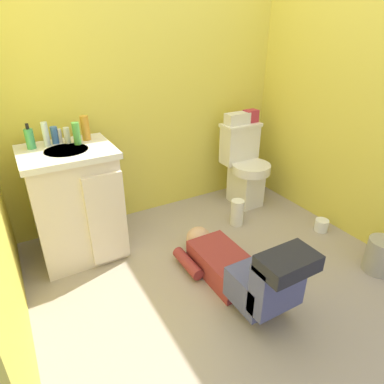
# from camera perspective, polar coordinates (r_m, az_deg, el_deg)

# --- Properties ---
(ground_plane) EXTENTS (2.90, 2.90, 0.04)m
(ground_plane) POSITION_cam_1_polar(r_m,az_deg,el_deg) (2.50, 3.02, -12.29)
(ground_plane) COLOR #A09182
(wall_back) EXTENTS (2.56, 0.08, 2.40)m
(wall_back) POSITION_cam_1_polar(r_m,az_deg,el_deg) (2.84, -7.79, 19.42)
(wall_back) COLOR #DECD4A
(wall_back) RESTS_ON ground_plane
(wall_right) EXTENTS (0.08, 1.90, 2.40)m
(wall_right) POSITION_cam_1_polar(r_m,az_deg,el_deg) (2.84, 26.32, 17.07)
(wall_right) COLOR #DECD4A
(wall_right) RESTS_ON ground_plane
(toilet) EXTENTS (0.36, 0.46, 0.75)m
(toilet) POSITION_cam_1_polar(r_m,az_deg,el_deg) (3.16, 8.91, 4.41)
(toilet) COLOR silver
(toilet) RESTS_ON ground_plane
(vanity_cabinet) EXTENTS (0.60, 0.53, 0.82)m
(vanity_cabinet) POSITION_cam_1_polar(r_m,az_deg,el_deg) (2.50, -19.22, -1.79)
(vanity_cabinet) COLOR beige
(vanity_cabinet) RESTS_ON ground_plane
(faucet) EXTENTS (0.02, 0.02, 0.10)m
(faucet) POSITION_cam_1_polar(r_m,az_deg,el_deg) (2.47, -21.59, 8.88)
(faucet) COLOR silver
(faucet) RESTS_ON vanity_cabinet
(person_plumber) EXTENTS (0.39, 1.06, 0.52)m
(person_plumber) POSITION_cam_1_polar(r_m,az_deg,el_deg) (2.17, 8.13, -12.92)
(person_plumber) COLOR maroon
(person_plumber) RESTS_ON ground_plane
(tissue_box) EXTENTS (0.22, 0.11, 0.10)m
(tissue_box) POSITION_cam_1_polar(r_m,az_deg,el_deg) (3.07, 7.75, 12.33)
(tissue_box) COLOR silver
(tissue_box) RESTS_ON toilet
(toiletry_bag) EXTENTS (0.12, 0.09, 0.11)m
(toiletry_bag) POSITION_cam_1_polar(r_m,az_deg,el_deg) (3.16, 9.99, 12.67)
(toiletry_bag) COLOR #B22D3F
(toiletry_bag) RESTS_ON toilet
(soap_dispenser) EXTENTS (0.06, 0.06, 0.17)m
(soap_dispenser) POSITION_cam_1_polar(r_m,az_deg,el_deg) (2.43, -25.98, 8.22)
(soap_dispenser) COLOR #3F9E5B
(soap_dispenser) RESTS_ON vanity_cabinet
(bottle_clear) EXTENTS (0.04, 0.04, 0.16)m
(bottle_clear) POSITION_cam_1_polar(r_m,az_deg,el_deg) (2.43, -23.72, 9.01)
(bottle_clear) COLOR silver
(bottle_clear) RESTS_ON vanity_cabinet
(bottle_blue) EXTENTS (0.05, 0.05, 0.12)m
(bottle_blue) POSITION_cam_1_polar(r_m,az_deg,el_deg) (2.48, -22.42, 8.98)
(bottle_blue) COLOR #3C6DB7
(bottle_blue) RESTS_ON vanity_cabinet
(bottle_white) EXTENTS (0.04, 0.04, 0.11)m
(bottle_white) POSITION_cam_1_polar(r_m,az_deg,el_deg) (2.45, -20.58, 9.05)
(bottle_white) COLOR silver
(bottle_white) RESTS_ON vanity_cabinet
(bottle_green) EXTENTS (0.05, 0.05, 0.15)m
(bottle_green) POSITION_cam_1_polar(r_m,az_deg,el_deg) (2.40, -19.14, 9.43)
(bottle_green) COLOR #4CA245
(bottle_green) RESTS_ON vanity_cabinet
(bottle_amber) EXTENTS (0.06, 0.06, 0.17)m
(bottle_amber) POSITION_cam_1_polar(r_m,az_deg,el_deg) (2.47, -17.76, 10.36)
(bottle_amber) COLOR #C68528
(bottle_amber) RESTS_ON vanity_cabinet
(trash_can) EXTENTS (0.20, 0.20, 0.25)m
(trash_can) POSITION_cam_1_polar(r_m,az_deg,el_deg) (2.68, 29.54, -9.44)
(trash_can) COLOR #9B9786
(trash_can) RESTS_ON ground_plane
(paper_towel_roll) EXTENTS (0.11, 0.11, 0.23)m
(paper_towel_roll) POSITION_cam_1_polar(r_m,az_deg,el_deg) (2.88, 7.72, -3.49)
(paper_towel_roll) COLOR white
(paper_towel_roll) RESTS_ON ground_plane
(toilet_paper_roll) EXTENTS (0.11, 0.11, 0.10)m
(toilet_paper_roll) POSITION_cam_1_polar(r_m,az_deg,el_deg) (3.00, 21.24, -5.31)
(toilet_paper_roll) COLOR white
(toilet_paper_roll) RESTS_ON ground_plane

